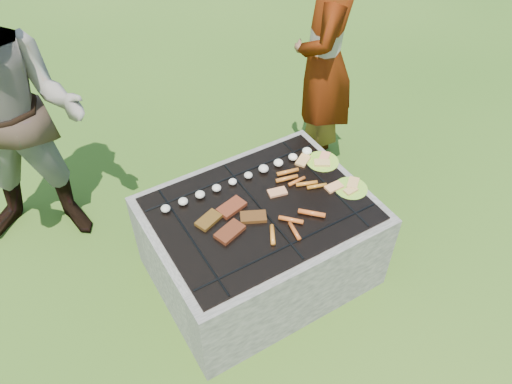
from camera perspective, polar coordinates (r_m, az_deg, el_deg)
lawn at (r=3.39m, az=0.44°, el=-8.99°), size 60.00×60.00×0.00m
fire_pit at (r=3.16m, az=0.47°, el=-5.95°), size 1.30×1.00×0.62m
mushrooms at (r=3.08m, az=-1.28°, el=1.79°), size 1.06×0.06×0.04m
pork_slabs at (r=2.85m, az=-2.89°, el=-3.10°), size 0.40×0.30×0.02m
sausages at (r=2.95m, az=4.60°, el=-0.94°), size 0.55×0.52×0.03m
bread_on_grate at (r=3.10m, az=5.50°, el=1.51°), size 0.44×0.39×0.02m
plate_far at (r=3.25m, az=7.62°, el=3.49°), size 0.24×0.24×0.03m
plate_near at (r=3.09m, az=10.82°, el=0.46°), size 0.27×0.27×0.03m
cook at (r=3.65m, az=7.89°, el=14.50°), size 0.78×0.79×1.84m
bystander at (r=3.30m, az=-26.18°, el=7.04°), size 1.15×1.06×1.90m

